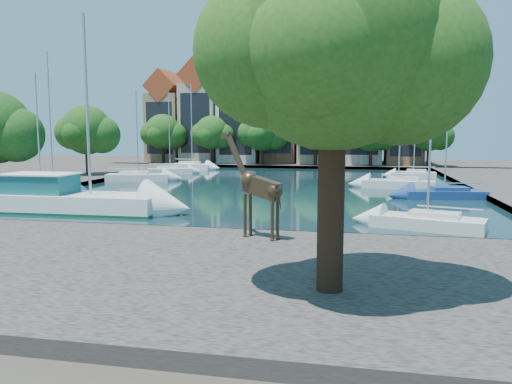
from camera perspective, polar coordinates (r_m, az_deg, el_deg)
ground at (r=25.81m, az=-7.37°, el=-5.02°), size 160.00×160.00×0.00m
water_basin at (r=48.87m, az=1.79°, el=0.66°), size 38.00×50.00×0.08m
near_quay at (r=19.45m, az=-14.16°, el=-8.34°), size 50.00×14.00×0.50m
far_quay at (r=80.46m, az=5.69°, el=3.19°), size 60.00×16.00×0.50m
left_quay at (r=58.52m, az=-23.10°, el=1.34°), size 14.00×52.00×0.50m
plane_tree at (r=15.08m, az=9.32°, el=15.90°), size 8.32×6.40×10.62m
townhouse_west_end at (r=85.80m, az=-9.87°, el=8.10°), size 5.44×9.18×14.93m
townhouse_west_mid at (r=83.82m, az=-6.02°, el=8.79°), size 5.94×9.18×16.79m
townhouse_west_inner at (r=82.07m, az=-1.63°, el=8.25°), size 6.43×9.18×15.15m
townhouse_center at (r=80.86m, az=2.91°, el=8.99°), size 5.44×9.18×16.93m
townhouse_east_inner at (r=80.15m, az=7.19°, el=8.51°), size 5.94×9.18×15.79m
townhouse_east_mid at (r=79.92m, az=11.90°, el=8.69°), size 6.43×9.18×16.65m
townhouse_east_end at (r=80.17m, az=16.58°, el=7.84°), size 5.44×9.18×14.43m
far_tree_far_west at (r=80.26m, az=-10.54°, el=6.63°), size 7.28×5.60×7.68m
far_tree_west at (r=77.61m, az=-5.03°, el=6.64°), size 6.76×5.20×7.36m
far_tree_mid_west at (r=75.71m, az=0.83°, el=6.82°), size 7.80×6.00×8.00m
far_tree_mid_east at (r=74.63m, az=6.91°, el=6.65°), size 7.02×5.40×7.52m
far_tree_east at (r=74.39m, az=13.11°, el=6.60°), size 7.54×5.80×7.84m
far_tree_far_east at (r=75.02m, az=19.25°, el=6.28°), size 6.76×5.20×7.36m
side_tree_left_far at (r=60.01m, az=-18.70°, el=6.56°), size 7.28×5.60×7.88m
giraffe_statue at (r=22.52m, az=0.14°, el=0.65°), size 3.18×1.71×4.79m
motorsailer at (r=35.14m, az=-21.02°, el=-0.55°), size 12.26×3.77×12.62m
sailboat_left_a at (r=40.73m, az=-23.34°, el=-0.30°), size 5.17×3.24×9.53m
sailboat_left_b at (r=42.01m, az=-22.12°, el=-0.07°), size 6.06×2.84×11.29m
sailboat_left_c at (r=55.33m, az=-13.32°, el=1.83°), size 6.99×3.86×9.63m
sailboat_left_d at (r=63.90m, az=-9.79°, el=2.55°), size 5.88×3.81×10.22m
sailboat_left_e at (r=71.90m, az=-7.31°, el=3.10°), size 6.47×3.33×12.03m
sailboat_right_a at (r=28.51m, az=18.98°, el=-2.99°), size 6.19×3.72×9.21m
sailboat_right_b at (r=42.09m, az=20.73°, el=-0.01°), size 6.51×3.28×10.44m
sailboat_right_c at (r=48.45m, az=15.97°, el=1.12°), size 6.76×3.21×11.53m
sailboat_right_d at (r=60.24m, az=17.56°, el=2.06°), size 5.05×2.15×8.14m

